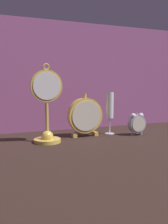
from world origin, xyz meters
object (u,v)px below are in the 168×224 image
Objects in this scene: pocket_watch_on_stand at (47,112)px; mantel_clock_silver at (85,116)px; alarm_clock_twin_bell at (137,123)px; champagne_flute at (110,108)px.

pocket_watch_on_stand is 0.21m from mantel_clock_silver.
mantel_clock_silver reaches higher than alarm_clock_twin_bell.
champagne_flute is (0.34, 0.06, -0.00)m from pocket_watch_on_stand.
champagne_flute reaches higher than alarm_clock_twin_bell.
alarm_clock_twin_bell is 0.27m from mantel_clock_silver.
alarm_clock_twin_bell is 0.53× the size of mantel_clock_silver.
pocket_watch_on_stand is 1.61× the size of champagne_flute.
mantel_clock_silver is at bearing -175.51° from champagne_flute.
champagne_flute is at bearing 10.58° from pocket_watch_on_stand.
pocket_watch_on_stand is at bearing 178.15° from alarm_clock_twin_bell.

